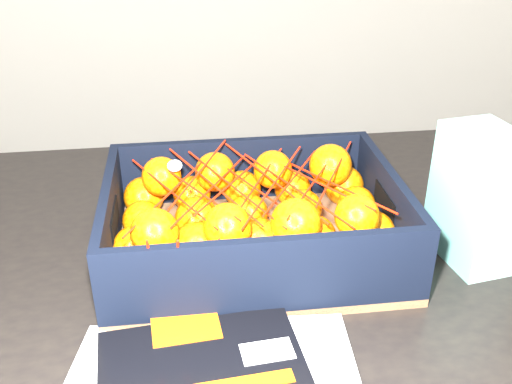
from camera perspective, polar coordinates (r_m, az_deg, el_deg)
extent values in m
cube|color=black|center=(0.82, -5.16, -7.68)|extent=(1.20, 0.81, 0.04)
cylinder|color=black|center=(1.44, 17.52, -9.66)|extent=(0.06, 0.06, 0.71)
cube|color=#D6540B|center=(0.67, -6.80, -12.73)|extent=(0.08, 0.06, 0.00)
cube|color=white|center=(0.64, 1.09, -15.12)|extent=(0.06, 0.04, 0.00)
cube|color=#D6540B|center=(0.61, -1.13, -17.96)|extent=(0.10, 0.03, 0.00)
cube|color=brown|center=(0.82, -0.27, -5.45)|extent=(0.39, 0.29, 0.01)
cube|color=black|center=(0.91, -1.37, 1.95)|extent=(0.39, 0.01, 0.11)
cube|color=black|center=(0.68, 1.21, -8.49)|extent=(0.39, 0.01, 0.11)
cube|color=black|center=(0.79, -13.89, -3.32)|extent=(0.01, 0.27, 0.11)
cube|color=black|center=(0.83, 12.66, -1.58)|extent=(0.01, 0.27, 0.11)
sphere|color=orange|center=(0.71, -11.66, -8.33)|extent=(0.06, 0.06, 0.06)
sphere|color=orange|center=(0.77, -11.56, -5.28)|extent=(0.06, 0.06, 0.06)
sphere|color=orange|center=(0.82, -10.86, -2.73)|extent=(0.06, 0.06, 0.06)
sphere|color=orange|center=(0.88, -10.78, -0.45)|extent=(0.06, 0.06, 0.06)
sphere|color=orange|center=(0.70, -5.12, -8.24)|extent=(0.06, 0.06, 0.06)
sphere|color=orange|center=(0.76, -5.71, -5.17)|extent=(0.06, 0.06, 0.06)
sphere|color=orange|center=(0.82, -5.72, -2.53)|extent=(0.06, 0.06, 0.06)
sphere|color=orange|center=(0.88, -6.20, -0.23)|extent=(0.06, 0.06, 0.06)
sphere|color=orange|center=(0.71, 1.04, -7.60)|extent=(0.06, 0.06, 0.06)
sphere|color=orange|center=(0.77, 0.28, -4.74)|extent=(0.06, 0.06, 0.06)
sphere|color=orange|center=(0.83, -0.74, -2.07)|extent=(0.06, 0.06, 0.06)
sphere|color=orange|center=(0.89, -1.34, 0.26)|extent=(0.06, 0.06, 0.06)
sphere|color=orange|center=(0.73, 6.98, -7.04)|extent=(0.06, 0.06, 0.06)
sphere|color=orange|center=(0.78, 5.63, -4.35)|extent=(0.06, 0.06, 0.06)
sphere|color=orange|center=(0.84, 4.48, -1.62)|extent=(0.06, 0.06, 0.06)
sphere|color=orange|center=(0.89, 3.56, 0.34)|extent=(0.06, 0.06, 0.06)
sphere|color=orange|center=(0.74, 12.43, -6.68)|extent=(0.05, 0.05, 0.05)
sphere|color=orange|center=(0.80, 11.21, -3.90)|extent=(0.06, 0.06, 0.06)
sphere|color=orange|center=(0.86, 9.64, -1.26)|extent=(0.06, 0.06, 0.06)
sphere|color=orange|center=(0.91, 8.47, 0.63)|extent=(0.06, 0.06, 0.06)
sphere|color=orange|center=(0.71, -9.77, -3.84)|extent=(0.06, 0.06, 0.06)
sphere|color=orange|center=(0.84, -9.12, 1.49)|extent=(0.06, 0.06, 0.06)
sphere|color=orange|center=(0.71, -2.80, -3.40)|extent=(0.06, 0.06, 0.06)
sphere|color=orange|center=(0.84, -3.99, 1.96)|extent=(0.06, 0.06, 0.06)
sphere|color=orange|center=(0.72, 3.84, -3.04)|extent=(0.06, 0.06, 0.06)
sphere|color=orange|center=(0.84, 1.64, 2.19)|extent=(0.06, 0.06, 0.06)
sphere|color=orange|center=(0.74, 9.72, -2.33)|extent=(0.06, 0.06, 0.06)
sphere|color=orange|center=(0.86, 7.20, 2.58)|extent=(0.06, 0.06, 0.06)
cylinder|color=red|center=(0.76, -8.24, 0.07)|extent=(0.11, 0.20, 0.00)
cylinder|color=red|center=(0.76, -6.27, 0.53)|extent=(0.11, 0.20, 0.01)
cylinder|color=red|center=(0.76, -4.28, 0.78)|extent=(0.11, 0.20, 0.02)
cylinder|color=red|center=(0.76, -2.26, 0.54)|extent=(0.11, 0.20, 0.02)
cylinder|color=red|center=(0.78, -0.36, 0.56)|extent=(0.11, 0.20, 0.01)
cylinder|color=red|center=(0.78, 1.59, 1.15)|extent=(0.11, 0.20, 0.03)
cylinder|color=red|center=(0.77, 3.73, 0.41)|extent=(0.11, 0.20, 0.01)
cylinder|color=red|center=(0.78, 5.52, 1.15)|extent=(0.11, 0.20, 0.02)
cylinder|color=red|center=(0.79, 7.43, 0.82)|extent=(0.11, 0.20, 0.02)
cylinder|color=red|center=(0.75, -8.25, -0.03)|extent=(0.11, 0.20, 0.00)
cylinder|color=red|center=(0.77, -6.29, 0.93)|extent=(0.11, 0.20, 0.03)
cylinder|color=red|center=(0.77, -4.27, 0.43)|extent=(0.11, 0.20, 0.01)
cylinder|color=red|center=(0.77, -2.33, 0.90)|extent=(0.11, 0.20, 0.03)
cylinder|color=red|center=(0.77, -0.26, 0.26)|extent=(0.11, 0.20, 0.02)
cylinder|color=red|center=(0.76, 1.78, 0.84)|extent=(0.11, 0.20, 0.01)
cylinder|color=red|center=(0.78, 3.50, 1.17)|extent=(0.11, 0.20, 0.02)
cylinder|color=red|center=(0.78, 5.57, 0.93)|extent=(0.11, 0.20, 0.02)
cylinder|color=red|center=(0.79, 7.31, 1.35)|extent=(0.11, 0.20, 0.02)
cylinder|color=red|center=(0.67, -10.13, -6.95)|extent=(0.00, 0.03, 0.09)
cylinder|color=red|center=(0.66, -7.53, -6.80)|extent=(0.01, 0.04, 0.08)
cube|color=white|center=(0.82, 20.77, -0.48)|extent=(0.10, 0.13, 0.18)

